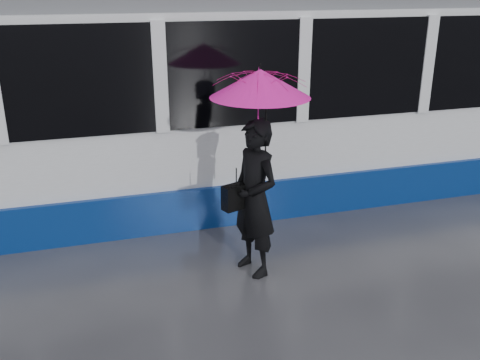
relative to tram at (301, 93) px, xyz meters
name	(u,v)px	position (x,y,z in m)	size (l,w,h in m)	color
ground	(243,268)	(-1.77, -2.50, -1.64)	(90.00, 90.00, 0.00)	#2C2C31
rails	(199,195)	(-1.77, 0.00, -1.63)	(34.00, 1.51, 0.02)	#3F3D38
tram	(301,93)	(0.00, 0.00, 0.00)	(26.00, 2.56, 3.35)	white
woman	(255,199)	(-1.65, -2.59, -0.68)	(0.70, 0.46, 1.92)	black
umbrella	(260,103)	(-1.60, -2.59, 0.47)	(1.44, 1.44, 1.30)	#E61388
handbag	(236,196)	(-1.87, -2.57, -0.63)	(0.37, 0.26, 0.48)	black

